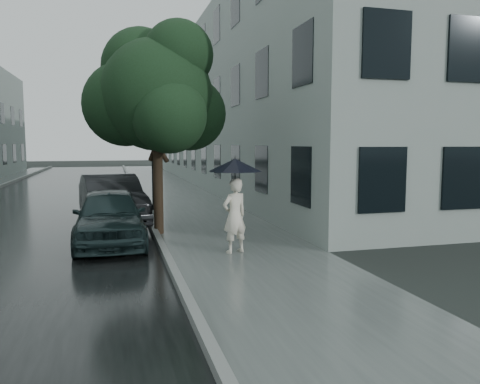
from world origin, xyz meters
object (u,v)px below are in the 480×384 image
object	(u,v)px
street_tree	(156,94)
car_far	(111,199)
car_near	(110,216)
lamp_post	(148,125)
pedestrian	(235,216)

from	to	relation	value
street_tree	car_far	world-z (taller)	street_tree
street_tree	car_far	bearing A→B (deg)	122.38
car_near	car_far	size ratio (longest dim) A/B	0.90
car_near	car_far	distance (m)	3.09
car_near	car_far	bearing A→B (deg)	89.24
car_far	street_tree	bearing A→B (deg)	-66.04
street_tree	car_far	size ratio (longest dim) A/B	1.26
street_tree	lamp_post	size ratio (longest dim) A/B	1.04
street_tree	car_far	distance (m)	3.77
street_tree	car_far	xyz separation A→B (m)	(-1.22, 1.93, -2.99)
pedestrian	car_far	xyz separation A→B (m)	(-2.64, 4.73, -0.09)
street_tree	car_near	size ratio (longest dim) A/B	1.40
pedestrian	lamp_post	xyz separation A→B (m)	(-1.30, 7.30, 2.23)
pedestrian	street_tree	size ratio (longest dim) A/B	0.30
pedestrian	lamp_post	distance (m)	7.75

